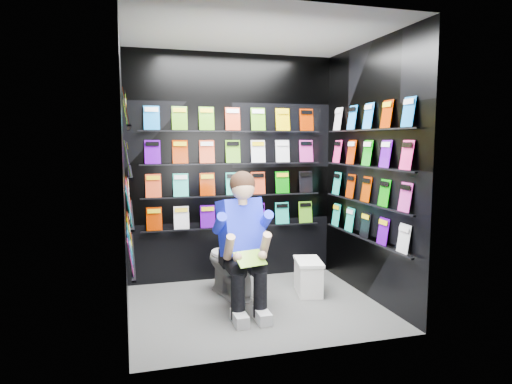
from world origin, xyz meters
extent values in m
plane|color=#575755|center=(0.00, 0.00, 0.00)|extent=(2.40, 2.40, 0.00)
plane|color=white|center=(0.00, 0.00, 2.60)|extent=(2.40, 2.40, 0.00)
cube|color=black|center=(0.00, 1.00, 1.30)|extent=(2.40, 0.04, 2.60)
cube|color=black|center=(0.00, -1.00, 1.30)|extent=(2.40, 0.04, 2.60)
cube|color=black|center=(-1.20, 0.00, 1.30)|extent=(0.04, 2.00, 2.60)
cube|color=black|center=(1.20, 0.00, 1.30)|extent=(0.04, 2.00, 2.60)
imported|color=white|center=(-0.15, 0.39, 0.37)|extent=(0.59, 0.83, 0.73)
cube|color=white|center=(0.64, 0.24, 0.16)|extent=(0.32, 0.47, 0.33)
cube|color=white|center=(0.64, 0.24, 0.34)|extent=(0.35, 0.50, 0.03)
cube|color=green|center=(-0.15, -0.34, 0.58)|extent=(0.30, 0.22, 0.11)
camera|label=1|loc=(-1.17, -4.14, 1.62)|focal=32.00mm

